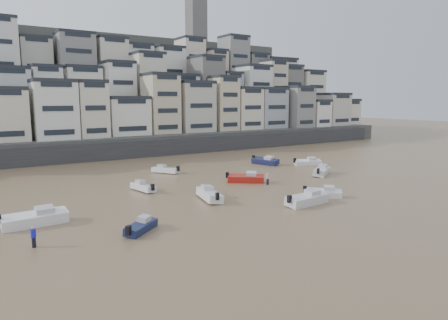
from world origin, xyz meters
TOP-DOWN VIEW (x-y plane):
  - ground at (0.00, 0.00)m, footprint 400.00×400.00m
  - harbor_wall at (10.00, 65.00)m, footprint 140.00×3.00m
  - hillside at (14.73, 104.84)m, footprint 141.04×66.00m
  - boat_a at (13.42, 19.01)m, footprint 6.22×2.46m
  - boat_b at (17.60, 20.51)m, footprint 4.44×4.38m
  - boat_c at (5.28, 26.83)m, footprint 3.05×6.07m
  - boat_d at (28.15, 30.87)m, footprint 5.89×4.68m
  - boat_e at (14.70, 32.56)m, footprint 5.56×4.90m
  - boat_f at (0.39, 35.42)m, footprint 2.37×4.84m
  - boat_g at (32.80, 38.67)m, footprint 5.37×3.74m
  - boat_h at (8.12, 45.58)m, footprint 4.15×4.92m
  - boat_i at (26.90, 43.49)m, footprint 3.40×5.89m
  - boat_j at (-5.73, 20.22)m, footprint 4.30×3.86m
  - boat_k at (-13.44, 27.24)m, footprint 6.40×2.36m
  - person_blue at (-14.34, 21.22)m, footprint 0.44×0.44m
  - person_pink at (16.40, 29.76)m, footprint 0.44×0.44m

SIDE VIEW (x-z plane):
  - ground at x=0.00m, z-range 0.00..0.00m
  - boat_j at x=-5.73m, z-range 0.00..1.19m
  - boat_f at x=0.39m, z-range 0.00..1.26m
  - boat_b at x=17.60m, z-range 0.00..1.28m
  - boat_h at x=8.12m, z-range 0.00..1.34m
  - boat_g at x=32.80m, z-range 0.00..1.40m
  - boat_i at x=26.90m, z-range 0.00..1.53m
  - boat_e at x=14.70m, z-range 0.00..1.53m
  - boat_d at x=28.15m, z-range 0.00..1.57m
  - boat_c at x=5.28m, z-range 0.00..1.58m
  - boat_a at x=13.42m, z-range 0.00..1.66m
  - boat_k at x=-13.44m, z-range 0.00..1.72m
  - person_blue at x=-14.34m, z-range 0.00..1.74m
  - person_pink at x=16.40m, z-range 0.00..1.74m
  - harbor_wall at x=10.00m, z-range 0.00..3.50m
  - hillside at x=14.73m, z-range -11.99..38.01m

